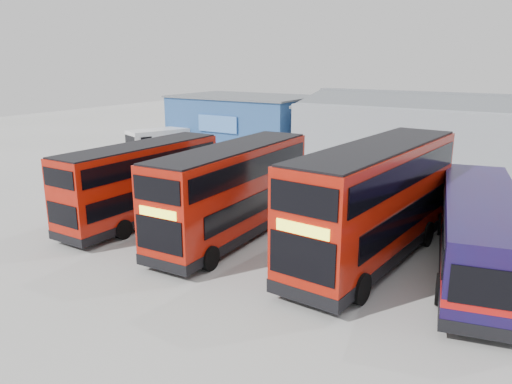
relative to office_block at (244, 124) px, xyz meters
The scene contains 7 objects.
ground_plane 22.94m from the office_block, 52.11° to the right, with size 120.00×120.00×0.00m, color #9A9995.
office_block is the anchor object (origin of this frame).
double_decker_left 21.14m from the office_block, 71.34° to the right, with size 2.65×9.82×4.13m.
double_decker_centre 23.11m from the office_block, 58.08° to the right, with size 2.94×10.64×4.46m.
double_decker_right 26.41m from the office_block, 44.75° to the right, with size 3.76×11.94×4.97m.
single_decker_blue 28.86m from the office_block, 37.93° to the right, with size 5.14×12.24×3.24m.
panel_van 7.83m from the office_block, 130.53° to the right, with size 4.03×5.86×2.39m.
Camera 1 is at (11.11, -20.24, 8.38)m, focal length 35.00 mm.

